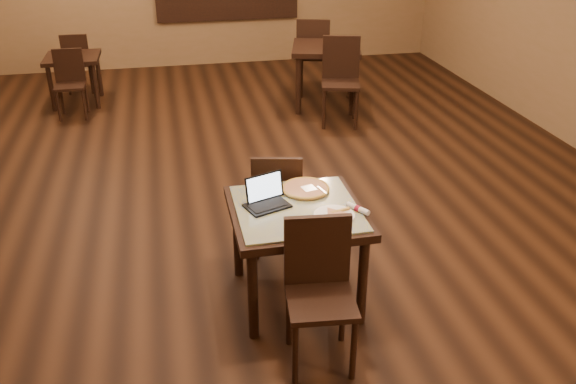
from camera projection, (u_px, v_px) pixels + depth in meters
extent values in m
plane|color=black|center=(241.00, 195.00, 6.08)|extent=(10.00, 10.00, 0.00)
cylinder|color=black|center=(253.00, 294.00, 4.03)|extent=(0.07, 0.07, 0.71)
cylinder|color=black|center=(237.00, 236.00, 4.69)|extent=(0.07, 0.07, 0.71)
cylinder|color=black|center=(363.00, 280.00, 4.17)|extent=(0.07, 0.07, 0.71)
cylinder|color=black|center=(333.00, 226.00, 4.83)|extent=(0.07, 0.07, 0.71)
cube|color=black|center=(297.00, 213.00, 4.26)|extent=(0.92, 0.92, 0.06)
cube|color=#193BA5|center=(297.00, 208.00, 4.25)|extent=(0.84, 0.84, 0.02)
cylinder|color=black|center=(295.00, 354.00, 3.70)|extent=(0.04, 0.04, 0.45)
cylinder|color=black|center=(289.00, 317.00, 4.02)|extent=(0.04, 0.04, 0.45)
cylinder|color=black|center=(354.00, 350.00, 3.73)|extent=(0.04, 0.04, 0.45)
cylinder|color=black|center=(343.00, 313.00, 4.05)|extent=(0.04, 0.04, 0.45)
cube|color=black|center=(321.00, 302.00, 3.76)|extent=(0.46, 0.46, 0.04)
cube|color=black|center=(317.00, 250.00, 3.81)|extent=(0.42, 0.08, 0.48)
cylinder|color=black|center=(298.00, 216.00, 5.25)|extent=(0.04, 0.04, 0.42)
cylinder|color=black|center=(298.00, 237.00, 4.95)|extent=(0.04, 0.04, 0.42)
cylinder|color=black|center=(259.00, 216.00, 5.26)|extent=(0.04, 0.04, 0.42)
cylinder|color=black|center=(257.00, 236.00, 4.95)|extent=(0.04, 0.04, 0.42)
cube|color=black|center=(278.00, 202.00, 5.00)|extent=(0.47, 0.47, 0.04)
cube|color=black|center=(277.00, 185.00, 4.73)|extent=(0.39, 0.12, 0.45)
cube|color=black|center=(267.00, 206.00, 4.25)|extent=(0.35, 0.29, 0.01)
cube|color=black|center=(264.00, 187.00, 4.29)|extent=(0.29, 0.14, 0.20)
cube|color=#C6DFFB|center=(265.00, 187.00, 4.28)|extent=(0.26, 0.12, 0.17)
cylinder|color=white|center=(334.00, 215.00, 4.12)|extent=(0.28, 0.28, 0.02)
cylinder|color=silver|center=(306.00, 190.00, 4.47)|extent=(0.32, 0.32, 0.01)
cylinder|color=beige|center=(306.00, 189.00, 4.47)|extent=(0.34, 0.34, 0.02)
torus|color=gold|center=(306.00, 188.00, 4.46)|extent=(0.35, 0.35, 0.02)
cube|color=silver|center=(309.00, 188.00, 4.45)|extent=(0.15, 0.25, 0.01)
cylinder|color=white|center=(358.00, 209.00, 4.18)|extent=(0.13, 0.18, 0.04)
cylinder|color=maroon|center=(358.00, 209.00, 4.18)|extent=(0.05, 0.05, 0.04)
cylinder|color=black|center=(298.00, 85.00, 8.02)|extent=(0.08, 0.08, 0.79)
cylinder|color=black|center=(300.00, 70.00, 8.66)|extent=(0.08, 0.08, 0.79)
cylinder|color=black|center=(353.00, 86.00, 7.99)|extent=(0.08, 0.08, 0.79)
cylinder|color=black|center=(350.00, 71.00, 8.63)|extent=(0.08, 0.08, 0.79)
cube|color=black|center=(326.00, 48.00, 8.14)|extent=(1.09, 1.09, 0.07)
cylinder|color=black|center=(324.00, 110.00, 7.59)|extent=(0.04, 0.04, 0.50)
cylinder|color=black|center=(324.00, 100.00, 7.95)|extent=(0.04, 0.04, 0.50)
cylinder|color=black|center=(356.00, 110.00, 7.57)|extent=(0.04, 0.04, 0.50)
cylinder|color=black|center=(355.00, 100.00, 7.93)|extent=(0.04, 0.04, 0.50)
cube|color=black|center=(341.00, 84.00, 7.63)|extent=(0.57, 0.57, 0.04)
cube|color=black|center=(341.00, 57.00, 7.69)|extent=(0.46, 0.16, 0.53)
cylinder|color=black|center=(326.00, 70.00, 9.19)|extent=(0.04, 0.04, 0.50)
cylinder|color=black|center=(326.00, 78.00, 8.83)|extent=(0.04, 0.04, 0.50)
cylinder|color=black|center=(299.00, 70.00, 9.21)|extent=(0.04, 0.04, 0.50)
cylinder|color=black|center=(298.00, 77.00, 8.85)|extent=(0.04, 0.04, 0.50)
cube|color=black|center=(313.00, 55.00, 8.90)|extent=(0.57, 0.57, 0.04)
cube|color=black|center=(313.00, 39.00, 8.58)|extent=(0.46, 0.16, 0.53)
cylinder|color=black|center=(51.00, 88.00, 8.16)|extent=(0.06, 0.06, 0.64)
cylinder|color=black|center=(57.00, 76.00, 8.66)|extent=(0.06, 0.06, 0.64)
cylinder|color=black|center=(95.00, 86.00, 8.26)|extent=(0.06, 0.06, 0.64)
cylinder|color=black|center=(99.00, 74.00, 8.76)|extent=(0.06, 0.06, 0.64)
cube|color=black|center=(72.00, 58.00, 8.31)|extent=(0.73, 0.73, 0.05)
cylinder|color=black|center=(58.00, 107.00, 7.84)|extent=(0.04, 0.04, 0.40)
cylinder|color=black|center=(62.00, 99.00, 8.12)|extent=(0.04, 0.04, 0.40)
cylinder|color=black|center=(84.00, 105.00, 7.89)|extent=(0.04, 0.04, 0.40)
cylinder|color=black|center=(87.00, 98.00, 8.18)|extent=(0.04, 0.04, 0.40)
cube|color=black|center=(70.00, 86.00, 7.91)|extent=(0.38, 0.38, 0.04)
cube|color=black|center=(69.00, 65.00, 7.95)|extent=(0.38, 0.04, 0.43)
cylinder|color=black|center=(93.00, 74.00, 9.19)|extent=(0.04, 0.04, 0.40)
cylinder|color=black|center=(91.00, 80.00, 8.91)|extent=(0.04, 0.04, 0.40)
cylinder|color=black|center=(71.00, 75.00, 9.14)|extent=(0.04, 0.04, 0.40)
cylinder|color=black|center=(68.00, 81.00, 8.85)|extent=(0.04, 0.04, 0.40)
cube|color=black|center=(79.00, 63.00, 8.92)|extent=(0.38, 0.38, 0.04)
cube|color=black|center=(75.00, 50.00, 8.67)|extent=(0.38, 0.04, 0.43)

